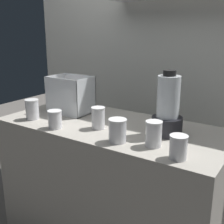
{
  "coord_description": "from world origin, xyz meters",
  "views": [
    {
      "loc": [
        0.93,
        -1.4,
        1.47
      ],
      "look_at": [
        0.0,
        0.0,
        0.98
      ],
      "focal_mm": 46.81,
      "sensor_mm": 36.0,
      "label": 1
    }
  ],
  "objects_px": {
    "blender_pitcher": "(168,110)",
    "juice_cup_pomegranate_middle": "(98,119)",
    "carrot_display_bin": "(71,101)",
    "juice_cup_pomegranate_right": "(117,132)",
    "juice_cup_beet_rightmost": "(178,149)",
    "juice_cup_beet_far_left": "(32,110)",
    "juice_cup_beet_left": "(55,120)",
    "juice_cup_pomegranate_far_right": "(154,136)"
  },
  "relations": [
    {
      "from": "juice_cup_pomegranate_middle",
      "to": "blender_pitcher",
      "type": "bearing_deg",
      "value": 19.08
    },
    {
      "from": "juice_cup_pomegranate_right",
      "to": "juice_cup_pomegranate_far_right",
      "type": "relative_size",
      "value": 0.95
    },
    {
      "from": "juice_cup_beet_far_left",
      "to": "juice_cup_pomegranate_middle",
      "type": "distance_m",
      "value": 0.47
    },
    {
      "from": "juice_cup_pomegranate_right",
      "to": "juice_cup_beet_rightmost",
      "type": "bearing_deg",
      "value": -3.41
    },
    {
      "from": "juice_cup_beet_left",
      "to": "blender_pitcher",
      "type": "bearing_deg",
      "value": 24.31
    },
    {
      "from": "blender_pitcher",
      "to": "juice_cup_beet_rightmost",
      "type": "xyz_separation_m",
      "value": [
        0.17,
        -0.26,
        -0.09
      ]
    },
    {
      "from": "juice_cup_beet_far_left",
      "to": "juice_cup_pomegranate_right",
      "type": "bearing_deg",
      "value": -2.26
    },
    {
      "from": "blender_pitcher",
      "to": "juice_cup_pomegranate_right",
      "type": "relative_size",
      "value": 2.9
    },
    {
      "from": "juice_cup_beet_far_left",
      "to": "juice_cup_pomegranate_far_right",
      "type": "height_order",
      "value": "same"
    },
    {
      "from": "carrot_display_bin",
      "to": "juice_cup_beet_rightmost",
      "type": "relative_size",
      "value": 2.53
    },
    {
      "from": "carrot_display_bin",
      "to": "juice_cup_pomegranate_right",
      "type": "xyz_separation_m",
      "value": [
        0.57,
        -0.29,
        -0.03
      ]
    },
    {
      "from": "blender_pitcher",
      "to": "juice_cup_pomegranate_middle",
      "type": "height_order",
      "value": "blender_pitcher"
    },
    {
      "from": "juice_cup_pomegranate_middle",
      "to": "juice_cup_beet_rightmost",
      "type": "distance_m",
      "value": 0.56
    },
    {
      "from": "juice_cup_beet_left",
      "to": "juice_cup_pomegranate_far_right",
      "type": "relative_size",
      "value": 0.83
    },
    {
      "from": "juice_cup_pomegranate_right",
      "to": "juice_cup_beet_rightmost",
      "type": "relative_size",
      "value": 1.11
    },
    {
      "from": "juice_cup_pomegranate_middle",
      "to": "juice_cup_pomegranate_right",
      "type": "bearing_deg",
      "value": -29.0
    },
    {
      "from": "juice_cup_beet_left",
      "to": "juice_cup_beet_rightmost",
      "type": "relative_size",
      "value": 0.96
    },
    {
      "from": "juice_cup_beet_far_left",
      "to": "juice_cup_pomegranate_far_right",
      "type": "bearing_deg",
      "value": 1.67
    },
    {
      "from": "juice_cup_pomegranate_right",
      "to": "juice_cup_pomegranate_far_right",
      "type": "height_order",
      "value": "juice_cup_pomegranate_far_right"
    },
    {
      "from": "juice_cup_pomegranate_middle",
      "to": "juice_cup_pomegranate_far_right",
      "type": "height_order",
      "value": "juice_cup_pomegranate_far_right"
    },
    {
      "from": "juice_cup_pomegranate_middle",
      "to": "juice_cup_beet_left",
      "type": "bearing_deg",
      "value": -147.53
    },
    {
      "from": "blender_pitcher",
      "to": "juice_cup_beet_rightmost",
      "type": "relative_size",
      "value": 3.21
    },
    {
      "from": "juice_cup_beet_left",
      "to": "juice_cup_pomegranate_far_right",
      "type": "xyz_separation_m",
      "value": [
        0.6,
        0.07,
        0.01
      ]
    },
    {
      "from": "carrot_display_bin",
      "to": "juice_cup_beet_rightmost",
      "type": "distance_m",
      "value": 0.95
    },
    {
      "from": "carrot_display_bin",
      "to": "juice_cup_beet_left",
      "type": "relative_size",
      "value": 2.62
    },
    {
      "from": "blender_pitcher",
      "to": "juice_cup_beet_left",
      "type": "relative_size",
      "value": 3.32
    },
    {
      "from": "juice_cup_beet_left",
      "to": "juice_cup_beet_rightmost",
      "type": "xyz_separation_m",
      "value": [
        0.75,
        0.0,
        0.0
      ]
    },
    {
      "from": "juice_cup_beet_left",
      "to": "carrot_display_bin",
      "type": "bearing_deg",
      "value": 115.57
    },
    {
      "from": "carrot_display_bin",
      "to": "juice_cup_pomegranate_right",
      "type": "height_order",
      "value": "carrot_display_bin"
    },
    {
      "from": "juice_cup_pomegranate_far_right",
      "to": "juice_cup_beet_rightmost",
      "type": "xyz_separation_m",
      "value": [
        0.16,
        -0.07,
        -0.01
      ]
    },
    {
      "from": "blender_pitcher",
      "to": "juice_cup_beet_left",
      "type": "xyz_separation_m",
      "value": [
        -0.59,
        -0.26,
        -0.09
      ]
    },
    {
      "from": "carrot_display_bin",
      "to": "juice_cup_beet_left",
      "type": "bearing_deg",
      "value": -64.43
    },
    {
      "from": "juice_cup_beet_left",
      "to": "juice_cup_pomegranate_middle",
      "type": "distance_m",
      "value": 0.25
    },
    {
      "from": "juice_cup_beet_far_left",
      "to": "juice_cup_beet_left",
      "type": "height_order",
      "value": "juice_cup_beet_far_left"
    },
    {
      "from": "carrot_display_bin",
      "to": "juice_cup_pomegranate_middle",
      "type": "bearing_deg",
      "value": -25.63
    },
    {
      "from": "blender_pitcher",
      "to": "juice_cup_pomegranate_right",
      "type": "height_order",
      "value": "blender_pitcher"
    },
    {
      "from": "blender_pitcher",
      "to": "juice_cup_beet_far_left",
      "type": "distance_m",
      "value": 0.86
    },
    {
      "from": "carrot_display_bin",
      "to": "juice_cup_beet_left",
      "type": "xyz_separation_m",
      "value": [
        0.15,
        -0.31,
        -0.03
      ]
    },
    {
      "from": "juice_cup_pomegranate_right",
      "to": "carrot_display_bin",
      "type": "bearing_deg",
      "value": 153.13
    },
    {
      "from": "blender_pitcher",
      "to": "juice_cup_pomegranate_far_right",
      "type": "distance_m",
      "value": 0.21
    },
    {
      "from": "juice_cup_beet_left",
      "to": "juice_cup_pomegranate_right",
      "type": "bearing_deg",
      "value": 3.03
    },
    {
      "from": "juice_cup_beet_left",
      "to": "juice_cup_beet_rightmost",
      "type": "height_order",
      "value": "juice_cup_beet_rightmost"
    }
  ]
}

